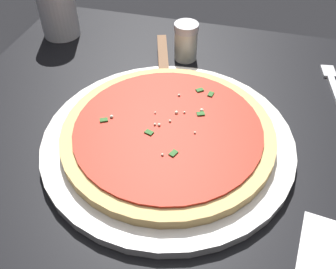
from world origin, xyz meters
TOP-DOWN VIEW (x-y plane):
  - restaurant_table at (0.00, 0.00)m, footprint 0.86×0.73m
  - serving_plate at (0.04, 0.03)m, footprint 0.38×0.38m
  - pizza at (0.04, 0.03)m, footprint 0.32×0.32m
  - pizza_server at (0.09, -0.14)m, footprint 0.11×0.22m
  - cup_tall_drink at (0.35, -0.24)m, footprint 0.08×0.08m
  - fork at (-0.21, -0.17)m, footprint 0.05×0.19m
  - parmesan_shaker at (0.07, -0.21)m, footprint 0.05×0.05m

SIDE VIEW (x-z plane):
  - restaurant_table at x=0.00m, z-range 0.21..0.97m
  - fork at x=-0.21m, z-range 0.76..0.76m
  - serving_plate at x=0.04m, z-range 0.76..0.77m
  - pizza_server at x=0.09m, z-range 0.77..0.79m
  - pizza at x=0.04m, z-range 0.77..0.80m
  - parmesan_shaker at x=0.07m, z-range 0.76..0.83m
  - cup_tall_drink at x=0.35m, z-range 0.76..0.87m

